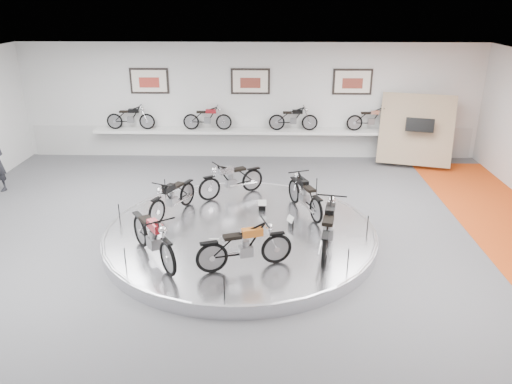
{
  "coord_description": "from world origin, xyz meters",
  "views": [
    {
      "loc": [
        0.66,
        -10.37,
        5.46
      ],
      "look_at": [
        0.36,
        0.6,
        1.12
      ],
      "focal_mm": 35.0,
      "sensor_mm": 36.0,
      "label": 1
    }
  ],
  "objects_px": {
    "bike_b": "(231,179)",
    "bike_d": "(153,236)",
    "bike_e": "(245,246)",
    "bike_c": "(172,197)",
    "shelf": "(250,131)",
    "bike_f": "(329,227)",
    "display_platform": "(240,234)",
    "bike_a": "(305,194)"
  },
  "relations": [
    {
      "from": "bike_e",
      "to": "bike_f",
      "type": "relative_size",
      "value": 0.89
    },
    {
      "from": "bike_a",
      "to": "bike_d",
      "type": "relative_size",
      "value": 0.91
    },
    {
      "from": "bike_a",
      "to": "bike_c",
      "type": "xyz_separation_m",
      "value": [
        -3.32,
        -0.21,
        -0.01
      ]
    },
    {
      "from": "bike_b",
      "to": "bike_d",
      "type": "distance_m",
      "value": 3.86
    },
    {
      "from": "shelf",
      "to": "display_platform",
      "type": "bearing_deg",
      "value": -90.0
    },
    {
      "from": "bike_d",
      "to": "bike_e",
      "type": "height_order",
      "value": "bike_d"
    },
    {
      "from": "display_platform",
      "to": "bike_a",
      "type": "distance_m",
      "value": 1.98
    },
    {
      "from": "bike_a",
      "to": "bike_d",
      "type": "height_order",
      "value": "bike_d"
    },
    {
      "from": "bike_c",
      "to": "bike_e",
      "type": "height_order",
      "value": "bike_e"
    },
    {
      "from": "display_platform",
      "to": "bike_a",
      "type": "bearing_deg",
      "value": 32.63
    },
    {
      "from": "display_platform",
      "to": "bike_d",
      "type": "bearing_deg",
      "value": -138.2
    },
    {
      "from": "shelf",
      "to": "bike_b",
      "type": "xyz_separation_m",
      "value": [
        -0.36,
        -4.31,
        -0.21
      ]
    },
    {
      "from": "display_platform",
      "to": "bike_e",
      "type": "height_order",
      "value": "bike_e"
    },
    {
      "from": "shelf",
      "to": "bike_f",
      "type": "xyz_separation_m",
      "value": [
        1.95,
        -7.42,
        -0.14
      ]
    },
    {
      "from": "display_platform",
      "to": "bike_a",
      "type": "xyz_separation_m",
      "value": [
        1.58,
        1.01,
        0.64
      ]
    },
    {
      "from": "bike_c",
      "to": "bike_e",
      "type": "distance_m",
      "value": 3.25
    },
    {
      "from": "shelf",
      "to": "bike_d",
      "type": "xyz_separation_m",
      "value": [
        -1.71,
        -7.93,
        -0.16
      ]
    },
    {
      "from": "bike_e",
      "to": "bike_c",
      "type": "bearing_deg",
      "value": 108.6
    },
    {
      "from": "bike_b",
      "to": "bike_f",
      "type": "bearing_deg",
      "value": 94.1
    },
    {
      "from": "bike_e",
      "to": "bike_f",
      "type": "bearing_deg",
      "value": 6.24
    },
    {
      "from": "bike_d",
      "to": "bike_e",
      "type": "relative_size",
      "value": 1.09
    },
    {
      "from": "display_platform",
      "to": "shelf",
      "type": "relative_size",
      "value": 0.58
    },
    {
      "from": "bike_b",
      "to": "bike_c",
      "type": "xyz_separation_m",
      "value": [
        -1.38,
        -1.29,
        -0.02
      ]
    },
    {
      "from": "bike_c",
      "to": "display_platform",
      "type": "bearing_deg",
      "value": 90.37
    },
    {
      "from": "bike_b",
      "to": "bike_d",
      "type": "xyz_separation_m",
      "value": [
        -1.35,
        -3.62,
        0.05
      ]
    },
    {
      "from": "bike_b",
      "to": "bike_f",
      "type": "distance_m",
      "value": 3.87
    },
    {
      "from": "bike_a",
      "to": "bike_d",
      "type": "distance_m",
      "value": 4.15
    },
    {
      "from": "bike_d",
      "to": "bike_c",
      "type": "bearing_deg",
      "value": 145.98
    },
    {
      "from": "bike_b",
      "to": "bike_e",
      "type": "relative_size",
      "value": 0.99
    },
    {
      "from": "bike_f",
      "to": "bike_e",
      "type": "bearing_deg",
      "value": 125.5
    },
    {
      "from": "shelf",
      "to": "bike_e",
      "type": "height_order",
      "value": "bike_e"
    },
    {
      "from": "bike_c",
      "to": "bike_a",
      "type": "bearing_deg",
      "value": 118.67
    },
    {
      "from": "shelf",
      "to": "bike_c",
      "type": "distance_m",
      "value": 5.87
    },
    {
      "from": "shelf",
      "to": "bike_c",
      "type": "relative_size",
      "value": 6.77
    },
    {
      "from": "bike_a",
      "to": "bike_e",
      "type": "xyz_separation_m",
      "value": [
        -1.38,
        -2.82,
        0.01
      ]
    },
    {
      "from": "shelf",
      "to": "bike_c",
      "type": "bearing_deg",
      "value": -107.27
    },
    {
      "from": "bike_a",
      "to": "bike_f",
      "type": "xyz_separation_m",
      "value": [
        0.37,
        -2.03,
        0.07
      ]
    },
    {
      "from": "display_platform",
      "to": "bike_a",
      "type": "height_order",
      "value": "bike_a"
    },
    {
      "from": "shelf",
      "to": "bike_b",
      "type": "bearing_deg",
      "value": -94.78
    },
    {
      "from": "bike_b",
      "to": "display_platform",
      "type": "bearing_deg",
      "value": 67.27
    },
    {
      "from": "bike_d",
      "to": "bike_e",
      "type": "bearing_deg",
      "value": 46.88
    },
    {
      "from": "display_platform",
      "to": "bike_d",
      "type": "distance_m",
      "value": 2.4
    }
  ]
}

